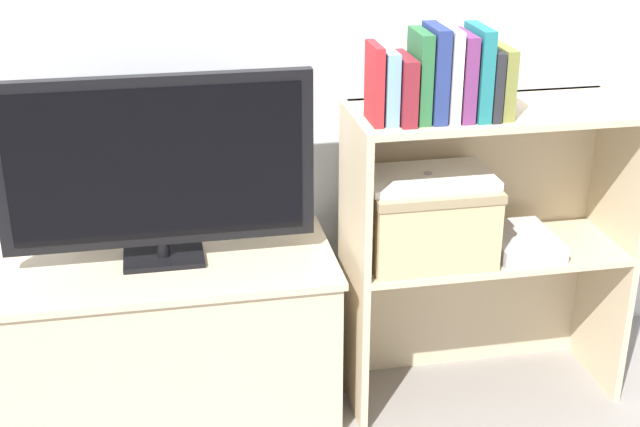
{
  "coord_description": "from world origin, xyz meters",
  "views": [
    {
      "loc": [
        -0.42,
        -2.03,
        1.58
      ],
      "look_at": [
        0.0,
        0.16,
        0.62
      ],
      "focal_mm": 50.0,
      "sensor_mm": 36.0,
      "label": 1
    }
  ],
  "objects_px": {
    "book_maroon": "(403,89)",
    "book_plum": "(462,75)",
    "baby_monitor": "(615,86)",
    "book_charcoal": "(489,82)",
    "book_teal": "(478,72)",
    "book_crimson": "(374,84)",
    "book_skyblue": "(388,86)",
    "book_forest": "(420,76)",
    "book_ivory": "(449,73)",
    "tv": "(157,166)",
    "tv_stand": "(170,336)",
    "magazine_stack": "(521,242)",
    "storage_basket_left": "(426,215)",
    "book_navy": "(435,73)",
    "laptop": "(428,177)",
    "book_olive": "(501,81)"
  },
  "relations": [
    {
      "from": "tv_stand",
      "to": "storage_basket_left",
      "type": "bearing_deg",
      "value": -6.06
    },
    {
      "from": "book_olive",
      "to": "baby_monitor",
      "type": "bearing_deg",
      "value": 9.33
    },
    {
      "from": "book_charcoal",
      "to": "book_crimson",
      "type": "bearing_deg",
      "value": 180.0
    },
    {
      "from": "book_crimson",
      "to": "book_ivory",
      "type": "relative_size",
      "value": 0.85
    },
    {
      "from": "book_skyblue",
      "to": "book_teal",
      "type": "relative_size",
      "value": 0.79
    },
    {
      "from": "tv_stand",
      "to": "book_plum",
      "type": "height_order",
      "value": "book_plum"
    },
    {
      "from": "book_maroon",
      "to": "baby_monitor",
      "type": "height_order",
      "value": "book_maroon"
    },
    {
      "from": "book_maroon",
      "to": "book_plum",
      "type": "bearing_deg",
      "value": 0.0
    },
    {
      "from": "book_skyblue",
      "to": "book_olive",
      "type": "xyz_separation_m",
      "value": [
        0.3,
        0.0,
        -0.0
      ]
    },
    {
      "from": "storage_basket_left",
      "to": "laptop",
      "type": "bearing_deg",
      "value": -90.0
    },
    {
      "from": "book_ivory",
      "to": "book_forest",
      "type": "bearing_deg",
      "value": 180.0
    },
    {
      "from": "book_navy",
      "to": "storage_basket_left",
      "type": "height_order",
      "value": "book_navy"
    },
    {
      "from": "book_ivory",
      "to": "book_teal",
      "type": "bearing_deg",
      "value": 0.0
    },
    {
      "from": "book_navy",
      "to": "magazine_stack",
      "type": "bearing_deg",
      "value": 4.48
    },
    {
      "from": "book_crimson",
      "to": "book_forest",
      "type": "distance_m",
      "value": 0.12
    },
    {
      "from": "tv_stand",
      "to": "book_plum",
      "type": "relative_size",
      "value": 4.23
    },
    {
      "from": "book_skyblue",
      "to": "tv_stand",
      "type": "bearing_deg",
      "value": 168.43
    },
    {
      "from": "book_skyblue",
      "to": "book_navy",
      "type": "height_order",
      "value": "book_navy"
    },
    {
      "from": "tv_stand",
      "to": "book_teal",
      "type": "distance_m",
      "value": 1.14
    },
    {
      "from": "book_plum",
      "to": "book_teal",
      "type": "xyz_separation_m",
      "value": [
        0.04,
        0.0,
        0.01
      ]
    },
    {
      "from": "book_skyblue",
      "to": "book_teal",
      "type": "height_order",
      "value": "book_teal"
    },
    {
      "from": "tv_stand",
      "to": "magazine_stack",
      "type": "distance_m",
      "value": 1.05
    },
    {
      "from": "book_skyblue",
      "to": "book_maroon",
      "type": "distance_m",
      "value": 0.04
    },
    {
      "from": "book_maroon",
      "to": "tv_stand",
      "type": "bearing_deg",
      "value": 169.16
    },
    {
      "from": "book_ivory",
      "to": "book_charcoal",
      "type": "xyz_separation_m",
      "value": [
        0.11,
        0.0,
        -0.03
      ]
    },
    {
      "from": "book_maroon",
      "to": "book_forest",
      "type": "bearing_deg",
      "value": 0.0
    },
    {
      "from": "book_crimson",
      "to": "book_charcoal",
      "type": "height_order",
      "value": "book_crimson"
    },
    {
      "from": "book_plum",
      "to": "book_charcoal",
      "type": "relative_size",
      "value": 1.23
    },
    {
      "from": "book_plum",
      "to": "book_crimson",
      "type": "bearing_deg",
      "value": 180.0
    },
    {
      "from": "book_teal",
      "to": "book_charcoal",
      "type": "relative_size",
      "value": 1.31
    },
    {
      "from": "book_skyblue",
      "to": "book_olive",
      "type": "bearing_deg",
      "value": 0.0
    },
    {
      "from": "tv_stand",
      "to": "book_maroon",
      "type": "height_order",
      "value": "book_maroon"
    },
    {
      "from": "baby_monitor",
      "to": "book_charcoal",
      "type": "bearing_deg",
      "value": -171.45
    },
    {
      "from": "book_charcoal",
      "to": "baby_monitor",
      "type": "height_order",
      "value": "book_charcoal"
    },
    {
      "from": "book_navy",
      "to": "book_teal",
      "type": "distance_m",
      "value": 0.12
    },
    {
      "from": "baby_monitor",
      "to": "book_forest",
      "type": "bearing_deg",
      "value": -174.19
    },
    {
      "from": "book_maroon",
      "to": "book_forest",
      "type": "distance_m",
      "value": 0.05
    },
    {
      "from": "book_ivory",
      "to": "book_crimson",
      "type": "bearing_deg",
      "value": 180.0
    },
    {
      "from": "book_crimson",
      "to": "book_teal",
      "type": "distance_m",
      "value": 0.27
    },
    {
      "from": "book_maroon",
      "to": "book_teal",
      "type": "relative_size",
      "value": 0.72
    },
    {
      "from": "baby_monitor",
      "to": "book_ivory",
      "type": "bearing_deg",
      "value": -173.31
    },
    {
      "from": "book_skyblue",
      "to": "laptop",
      "type": "height_order",
      "value": "book_skyblue"
    },
    {
      "from": "tv",
      "to": "book_teal",
      "type": "distance_m",
      "value": 0.87
    },
    {
      "from": "storage_basket_left",
      "to": "magazine_stack",
      "type": "bearing_deg",
      "value": -4.31
    },
    {
      "from": "tv_stand",
      "to": "laptop",
      "type": "bearing_deg",
      "value": -6.06
    },
    {
      "from": "baby_monitor",
      "to": "tv",
      "type": "bearing_deg",
      "value": 177.25
    },
    {
      "from": "book_crimson",
      "to": "book_plum",
      "type": "height_order",
      "value": "book_plum"
    },
    {
      "from": "book_plum",
      "to": "tv",
      "type": "bearing_deg",
      "value": 171.38
    },
    {
      "from": "book_teal",
      "to": "book_plum",
      "type": "bearing_deg",
      "value": 180.0
    },
    {
      "from": "laptop",
      "to": "book_teal",
      "type": "bearing_deg",
      "value": -22.77
    }
  ]
}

